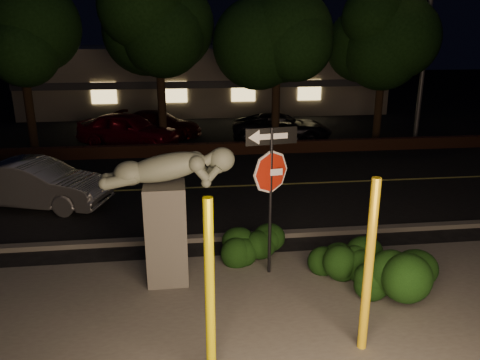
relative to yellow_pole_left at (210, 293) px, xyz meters
name	(u,v)px	position (x,y,z in m)	size (l,w,h in m)	color
ground	(226,163)	(1.36, 11.87, -1.40)	(90.00, 90.00, 0.00)	black
patio	(289,333)	(1.36, 0.87, -1.39)	(14.00, 6.00, 0.02)	#4C4944
road	(235,186)	(1.36, 8.87, -1.40)	(80.00, 8.00, 0.01)	black
lane_marking	(235,186)	(1.36, 8.87, -1.38)	(80.00, 0.12, 0.01)	#C3BB4E
curb	(254,236)	(1.36, 4.77, -1.34)	(80.00, 0.25, 0.12)	#4C4944
brick_wall	(223,149)	(1.36, 13.17, -1.15)	(40.00, 0.35, 0.50)	#462416
parking_lot	(213,128)	(1.36, 18.87, -1.40)	(40.00, 12.00, 0.01)	black
building	(205,77)	(1.36, 26.85, 0.60)	(22.00, 10.20, 4.00)	#73685C
tree_far_a	(18,20)	(-6.64, 14.87, 3.94)	(4.60, 4.60, 7.43)	black
tree_far_b	(157,2)	(-1.14, 15.07, 4.65)	(5.20, 5.20, 8.41)	black
tree_far_c	(278,13)	(3.86, 14.67, 4.26)	(4.80, 4.80, 7.84)	black
tree_far_d	(386,20)	(8.86, 15.17, 4.02)	(4.40, 4.40, 7.42)	black
yellow_pole_left	(210,293)	(0.00, 0.00, 0.00)	(0.14, 0.14, 2.80)	#FFEC04
yellow_pole_right	(369,268)	(2.44, 0.36, 0.03)	(0.14, 0.14, 2.87)	yellow
signpost	(271,173)	(1.41, 2.98, 0.81)	(1.04, 0.21, 3.11)	black
sculpture	(167,202)	(-0.63, 2.94, 0.30)	(2.57, 0.81, 2.76)	#4C4944
hedge_center	(256,240)	(1.24, 3.68, -0.95)	(1.71, 0.80, 0.89)	black
hedge_right	(347,255)	(2.97, 2.61, -0.91)	(1.49, 0.80, 0.98)	black
hedge_far_right	(403,274)	(3.68, 1.57, -0.83)	(1.65, 1.03, 1.15)	black
streetlight	(427,1)	(10.30, 14.49, 4.76)	(1.52, 0.66, 10.36)	#48484D
silver_sedan	(36,184)	(-4.55, 7.75, -0.72)	(1.45, 4.16, 1.37)	#B9BABE
parked_car_red	(128,130)	(-2.68, 15.16, -0.64)	(1.81, 4.50, 1.53)	maroon
parked_car_darkred	(158,124)	(-1.44, 17.17, -0.79)	(1.72, 4.23, 1.23)	#3A0704
parked_car_dark	(282,127)	(4.32, 15.44, -0.76)	(2.12, 4.59, 1.28)	black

